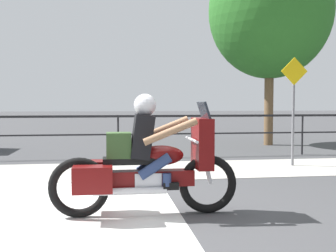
# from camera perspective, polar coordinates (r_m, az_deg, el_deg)

# --- Properties ---
(ground_plane) EXTENTS (120.00, 120.00, 0.00)m
(ground_plane) POSITION_cam_1_polar(r_m,az_deg,el_deg) (5.72, -5.48, -11.63)
(ground_plane) COLOR #424244
(sidewalk_band) EXTENTS (44.00, 2.40, 0.01)m
(sidewalk_band) POSITION_cam_1_polar(r_m,az_deg,el_deg) (9.04, -6.44, -6.05)
(sidewalk_band) COLOR #B7B2A8
(sidewalk_band) RESTS_ON ground
(crosswalk_band) EXTENTS (3.14, 6.00, 0.01)m
(crosswalk_band) POSITION_cam_1_polar(r_m,az_deg,el_deg) (5.56, -14.79, -12.13)
(crosswalk_band) COLOR silver
(crosswalk_band) RESTS_ON ground
(fence_railing) EXTENTS (36.00, 0.05, 1.12)m
(fence_railing) POSITION_cam_1_polar(r_m,az_deg,el_deg) (11.06, -6.78, 0.24)
(fence_railing) COLOR black
(fence_railing) RESTS_ON ground
(motorcycle) EXTENTS (2.44, 0.76, 1.57)m
(motorcycle) POSITION_cam_1_polar(r_m,az_deg,el_deg) (5.45, -3.11, -4.92)
(motorcycle) COLOR black
(motorcycle) RESTS_ON ground
(street_sign) EXTENTS (0.62, 0.06, 2.47)m
(street_sign) POSITION_cam_1_polar(r_m,az_deg,el_deg) (10.01, 16.64, 3.41)
(street_sign) COLOR slate
(street_sign) RESTS_ON ground
(tree_behind_sign) EXTENTS (4.11, 4.11, 6.77)m
(tree_behind_sign) POSITION_cam_1_polar(r_m,az_deg,el_deg) (15.00, 13.65, 14.87)
(tree_behind_sign) COLOR brown
(tree_behind_sign) RESTS_ON ground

